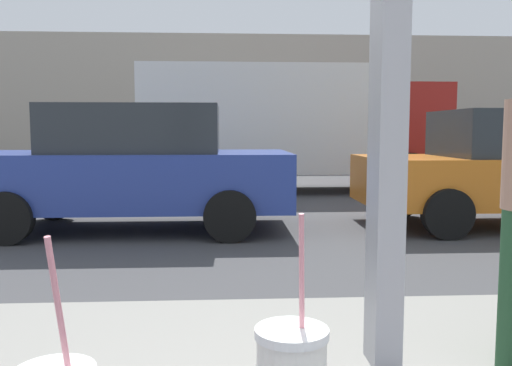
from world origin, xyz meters
name	(u,v)px	position (x,y,z in m)	size (l,w,h in m)	color
ground_plane	(243,212)	(0.00, 8.00, 0.00)	(60.00, 60.00, 0.00)	#424244
building_facade_far	(233,102)	(0.00, 19.23, 2.39)	(28.00, 1.20, 4.78)	#A89E8E
parked_car_blue	(133,167)	(-1.55, 6.50, 0.86)	(4.28, 2.00, 1.69)	#283D93
box_truck	(288,123)	(1.11, 11.07, 1.51)	(6.54, 2.44, 2.71)	silver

